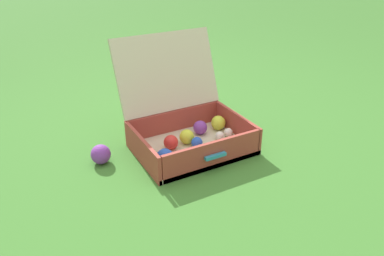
% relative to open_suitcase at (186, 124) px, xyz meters
% --- Properties ---
extents(ground_plane, '(16.00, 16.00, 0.00)m').
position_rel_open_suitcase_xyz_m(ground_plane, '(0.00, -0.15, -0.12)').
color(ground_plane, '#3D7A2D').
extents(open_suitcase, '(0.56, 0.60, 0.53)m').
position_rel_open_suitcase_xyz_m(open_suitcase, '(0.00, 0.00, 0.00)').
color(open_suitcase, beige).
rests_on(open_suitcase, ground).
extents(stray_ball_on_grass, '(0.10, 0.10, 0.10)m').
position_rel_open_suitcase_xyz_m(stray_ball_on_grass, '(-0.45, 0.03, -0.07)').
color(stray_ball_on_grass, purple).
rests_on(stray_ball_on_grass, ground).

